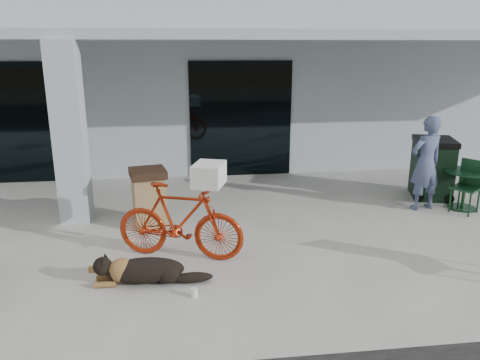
{
  "coord_description": "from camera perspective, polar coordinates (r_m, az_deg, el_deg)",
  "views": [
    {
      "loc": [
        0.42,
        -5.92,
        3.01
      ],
      "look_at": [
        1.29,
        1.04,
        1.0
      ],
      "focal_mm": 35.0,
      "sensor_mm": 36.0,
      "label": 1
    }
  ],
  "objects": [
    {
      "name": "ground",
      "position": [
        6.66,
        -10.15,
        -11.18
      ],
      "size": [
        80.0,
        80.0,
        0.0
      ],
      "primitive_type": "plane",
      "color": "beige",
      "rests_on": "ground"
    },
    {
      "name": "building",
      "position": [
        14.45,
        -9.0,
        12.77
      ],
      "size": [
        22.0,
        7.0,
        4.5
      ],
      "primitive_type": "cube",
      "color": "#9EAAB3",
      "rests_on": "ground"
    },
    {
      "name": "storefront_glass_left",
      "position": [
        11.61,
        -25.37,
        6.23
      ],
      "size": [
        2.8,
        0.06,
        2.7
      ],
      "primitive_type": "cube",
      "color": "black",
      "rests_on": "ground"
    },
    {
      "name": "storefront_glass_right",
      "position": [
        11.11,
        0.09,
        7.39
      ],
      "size": [
        2.4,
        0.06,
        2.7
      ],
      "primitive_type": "cube",
      "color": "black",
      "rests_on": "ground"
    },
    {
      "name": "column",
      "position": [
        8.57,
        -20.05,
        5.27
      ],
      "size": [
        0.5,
        0.5,
        3.12
      ],
      "primitive_type": "cube",
      "color": "#9EAAB3",
      "rests_on": "ground"
    },
    {
      "name": "overhang",
      "position": [
        9.53,
        -10.09,
        16.95
      ],
      "size": [
        22.0,
        2.8,
        0.18
      ],
      "primitive_type": "cube",
      "color": "#9EAAB3",
      "rests_on": "column"
    },
    {
      "name": "bicycle",
      "position": [
        6.86,
        -7.35,
        -4.99
      ],
      "size": [
        1.97,
        1.11,
        1.14
      ],
      "primitive_type": "imported",
      "rotation": [
        0.0,
        0.0,
        1.25
      ],
      "color": "#A2270D",
      "rests_on": "ground"
    },
    {
      "name": "laundry_basket",
      "position": [
        6.51,
        -3.82,
        0.68
      ],
      "size": [
        0.54,
        0.62,
        0.31
      ],
      "primitive_type": "cube",
      "rotation": [
        0.0,
        0.0,
        1.25
      ],
      "color": "white",
      "rests_on": "bicycle"
    },
    {
      "name": "dog",
      "position": [
        6.37,
        -11.5,
        -10.58
      ],
      "size": [
        1.19,
        0.41,
        0.4
      ],
      "primitive_type": null,
      "rotation": [
        0.0,
        0.0,
        -0.01
      ],
      "color": "black",
      "rests_on": "ground"
    },
    {
      "name": "cup_near_dog",
      "position": [
        6.02,
        -5.6,
        -13.53
      ],
      "size": [
        0.1,
        0.1,
        0.11
      ],
      "primitive_type": "cylinder",
      "rotation": [
        0.0,
        0.0,
        0.2
      ],
      "color": "white",
      "rests_on": "ground"
    },
    {
      "name": "cafe_table_far",
      "position": [
        9.89,
        25.67,
        -1.09
      ],
      "size": [
        0.89,
        0.89,
        0.75
      ],
      "primitive_type": null,
      "rotation": [
        0.0,
        0.0,
        -0.11
      ],
      "color": "#13381E",
      "rests_on": "ground"
    },
    {
      "name": "cafe_chair_far_b",
      "position": [
        9.64,
        25.84,
        -0.79
      ],
      "size": [
        0.65,
        0.64,
        0.99
      ],
      "primitive_type": null,
      "rotation": [
        0.0,
        0.0,
        -0.98
      ],
      "color": "#13381E",
      "rests_on": "ground"
    },
    {
      "name": "person",
      "position": [
        9.44,
        21.7,
        1.9
      ],
      "size": [
        0.73,
        0.56,
        1.79
      ],
      "primitive_type": "imported",
      "rotation": [
        0.0,
        0.0,
        3.36
      ],
      "color": "#465275",
      "rests_on": "ground"
    },
    {
      "name": "cup_on_table",
      "position": [
        9.94,
        26.49,
        1.46
      ],
      "size": [
        0.09,
        0.09,
        0.11
      ],
      "primitive_type": "cylinder",
      "rotation": [
        0.0,
        0.0,
        -0.11
      ],
      "color": "white",
      "rests_on": "cafe_table_far"
    },
    {
      "name": "trash_receptacle",
      "position": [
        8.21,
        -11.03,
        -2.11
      ],
      "size": [
        0.7,
        0.7,
        1.01
      ],
      "primitive_type": null,
      "rotation": [
        0.0,
        0.0,
        0.2
      ],
      "color": "olive",
      "rests_on": "ground"
    },
    {
      "name": "wheeled_bin",
      "position": [
        10.37,
        22.37,
        1.37
      ],
      "size": [
        1.0,
        1.13,
        1.22
      ],
      "primitive_type": null,
      "rotation": [
        0.0,
        0.0,
        -0.3
      ],
      "color": "black",
      "rests_on": "ground"
    }
  ]
}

